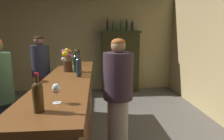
% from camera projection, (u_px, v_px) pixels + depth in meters
% --- Properties ---
extents(wall_back, '(5.72, 0.12, 2.89)m').
position_uv_depth(wall_back, '(76.00, 40.00, 5.41)').
color(wall_back, tan).
rests_on(wall_back, ground).
extents(bar_counter, '(0.59, 2.82, 1.07)m').
position_uv_depth(bar_counter, '(70.00, 115.00, 2.55)').
color(bar_counter, brown).
rests_on(bar_counter, ground).
extents(display_cabinet, '(1.11, 0.37, 1.72)m').
position_uv_depth(display_cabinet, '(120.00, 60.00, 5.34)').
color(display_cabinet, '#2A2811').
rests_on(display_cabinet, ground).
extents(wine_bottle_pinot, '(0.07, 0.07, 0.33)m').
position_uv_depth(wine_bottle_pinot, '(76.00, 63.00, 2.73)').
color(wine_bottle_pinot, '#123725').
rests_on(wine_bottle_pinot, bar_counter).
extents(wine_bottle_rose, '(0.06, 0.06, 0.33)m').
position_uv_depth(wine_bottle_rose, '(78.00, 66.00, 2.44)').
color(wine_bottle_rose, '#222B39').
rests_on(wine_bottle_rose, bar_counter).
extents(wine_bottle_malbec, '(0.08, 0.08, 0.28)m').
position_uv_depth(wine_bottle_malbec, '(38.00, 95.00, 1.33)').
color(wine_bottle_malbec, '#412E13').
rests_on(wine_bottle_malbec, bar_counter).
extents(wine_bottle_chardonnay, '(0.06, 0.06, 0.34)m').
position_uv_depth(wine_bottle_chardonnay, '(79.00, 64.00, 2.57)').
color(wine_bottle_chardonnay, '#4C301A').
rests_on(wine_bottle_chardonnay, bar_counter).
extents(wine_glass_front, '(0.07, 0.07, 0.16)m').
position_uv_depth(wine_glass_front, '(56.00, 90.00, 1.50)').
color(wine_glass_front, white).
rests_on(wine_glass_front, bar_counter).
extents(wine_glass_mid, '(0.08, 0.08, 0.16)m').
position_uv_depth(wine_glass_mid, '(64.00, 59.00, 3.25)').
color(wine_glass_mid, white).
rests_on(wine_glass_mid, bar_counter).
extents(wine_glass_rear, '(0.07, 0.07, 0.16)m').
position_uv_depth(wine_glass_rear, '(77.00, 58.00, 3.54)').
color(wine_glass_rear, white).
rests_on(wine_glass_rear, bar_counter).
extents(flower_arrangement, '(0.16, 0.16, 0.34)m').
position_uv_depth(flower_arrangement, '(67.00, 62.00, 2.79)').
color(flower_arrangement, '#492F1A').
rests_on(flower_arrangement, bar_counter).
extents(cheese_plate, '(0.18, 0.18, 0.01)m').
position_uv_depth(cheese_plate, '(72.00, 66.00, 3.25)').
color(cheese_plate, white).
rests_on(cheese_plate, bar_counter).
extents(display_bottle_left, '(0.06, 0.06, 0.33)m').
position_uv_depth(display_bottle_left, '(107.00, 25.00, 5.13)').
color(display_bottle_left, '#182334').
rests_on(display_bottle_left, display_cabinet).
extents(display_bottle_midleft, '(0.06, 0.06, 0.30)m').
position_uv_depth(display_bottle_midleft, '(114.00, 26.00, 5.14)').
color(display_bottle_midleft, '#284C35').
rests_on(display_bottle_midleft, display_cabinet).
extents(display_bottle_center, '(0.07, 0.07, 0.30)m').
position_uv_depth(display_bottle_center, '(121.00, 26.00, 5.16)').
color(display_bottle_center, '#27492C').
rests_on(display_bottle_center, display_cabinet).
extents(display_bottle_midright, '(0.06, 0.06, 0.32)m').
position_uv_depth(display_bottle_midright, '(127.00, 25.00, 5.17)').
color(display_bottle_midright, black).
rests_on(display_bottle_midright, display_cabinet).
extents(display_bottle_right, '(0.08, 0.08, 0.30)m').
position_uv_depth(display_bottle_right, '(132.00, 26.00, 5.18)').
color(display_bottle_right, '#182B35').
rests_on(display_bottle_right, display_cabinet).
extents(patron_in_navy, '(0.33, 0.33, 1.59)m').
position_uv_depth(patron_in_navy, '(41.00, 74.00, 3.59)').
color(patron_in_navy, maroon).
rests_on(patron_in_navy, ground).
extents(patron_redhead, '(0.34, 0.34, 1.58)m').
position_uv_depth(patron_redhead, '(0.00, 96.00, 2.32)').
color(patron_redhead, '#223350').
rests_on(patron_redhead, ground).
extents(bartender, '(0.39, 0.39, 1.56)m').
position_uv_depth(bartender, '(118.00, 93.00, 2.50)').
color(bartender, gray).
rests_on(bartender, ground).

